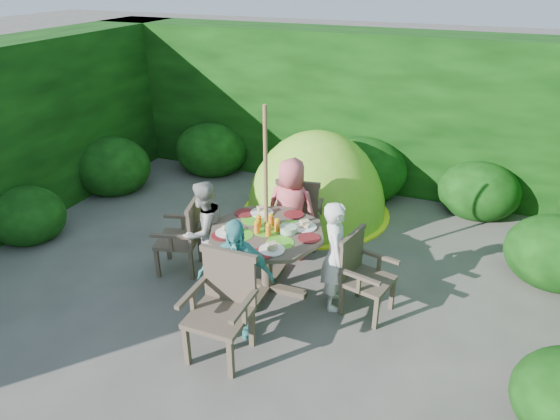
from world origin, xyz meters
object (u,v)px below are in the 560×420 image
at_px(garden_chair_left, 184,235).
at_px(garden_chair_right, 362,273).
at_px(garden_chair_back, 300,211).
at_px(child_front, 235,278).
at_px(dome_tent, 315,213).
at_px(child_left, 204,231).
at_px(parasol_pole, 266,205).
at_px(garden_chair_front, 223,305).
at_px(child_right, 335,256).
at_px(child_back, 291,210).
at_px(patio_table, 267,240).

bearing_deg(garden_chair_left, garden_chair_right, 75.34).
distance_m(garden_chair_right, garden_chair_back, 1.53).
distance_m(child_front, dome_tent, 2.97).
bearing_deg(child_left, garden_chair_right, 106.59).
xyz_separation_m(child_left, child_front, (0.81, -0.79, 0.04)).
bearing_deg(dome_tent, parasol_pole, -89.18).
bearing_deg(garden_chair_right, child_front, 140.48).
xyz_separation_m(garden_chair_back, garden_chair_front, (0.02, -2.19, 0.02)).
relative_size(parasol_pole, child_right, 1.74).
xyz_separation_m(garden_chair_back, child_back, (-0.01, -0.30, 0.15)).
bearing_deg(child_front, garden_chair_front, -107.84).
height_order(garden_chair_back, child_left, child_left).
xyz_separation_m(child_left, child_back, (0.79, 0.81, 0.05)).
xyz_separation_m(garden_chair_back, child_front, (0.01, -1.90, 0.14)).
relative_size(parasol_pole, garden_chair_front, 2.20).
bearing_deg(garden_chair_front, dome_tent, 91.91).
distance_m(garden_chair_front, child_left, 1.36).
height_order(child_front, dome_tent, child_front).
xyz_separation_m(parasol_pole, garden_chair_left, (-1.10, 0.00, -0.61)).
bearing_deg(patio_table, garden_chair_front, -89.35).
distance_m(garden_chair_right, child_left, 1.91).
bearing_deg(child_front, child_left, 116.97).
distance_m(child_back, child_front, 1.60).
relative_size(patio_table, child_left, 1.10).
height_order(garden_chair_back, child_back, child_back).
height_order(child_left, child_back, child_back).
bearing_deg(garden_chair_left, parasol_pole, 74.33).
relative_size(child_right, child_front, 0.97).
height_order(parasol_pole, child_right, parasol_pole).
height_order(garden_chair_right, garden_chair_front, garden_chair_front).
xyz_separation_m(parasol_pole, garden_chair_right, (1.10, 0.03, -0.63)).
bearing_deg(child_back, child_left, 44.52).
height_order(garden_chair_right, child_left, child_left).
distance_m(patio_table, child_front, 0.80).
relative_size(child_left, dome_tent, 0.48).
xyz_separation_m(parasol_pole, child_front, (0.01, -0.80, -0.45)).
height_order(garden_chair_front, dome_tent, dome_tent).
bearing_deg(garden_chair_back, parasol_pole, 80.81).
height_order(parasol_pole, child_left, parasol_pole).
bearing_deg(child_right, garden_chair_left, 71.58).
distance_m(parasol_pole, garden_chair_left, 1.26).
distance_m(patio_table, child_left, 0.81).
xyz_separation_m(patio_table, parasol_pole, (-0.00, -0.00, 0.44)).
xyz_separation_m(garden_chair_front, child_front, (-0.01, 0.29, 0.12)).
relative_size(garden_chair_right, garden_chair_left, 0.97).
height_order(patio_table, child_back, child_back).
height_order(child_right, child_left, child_right).
relative_size(garden_chair_left, garden_chair_front, 0.91).
bearing_deg(dome_tent, child_right, -68.53).
distance_m(parasol_pole, child_right, 0.93).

